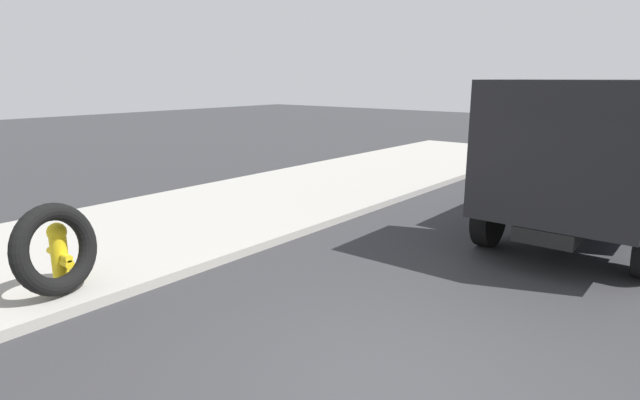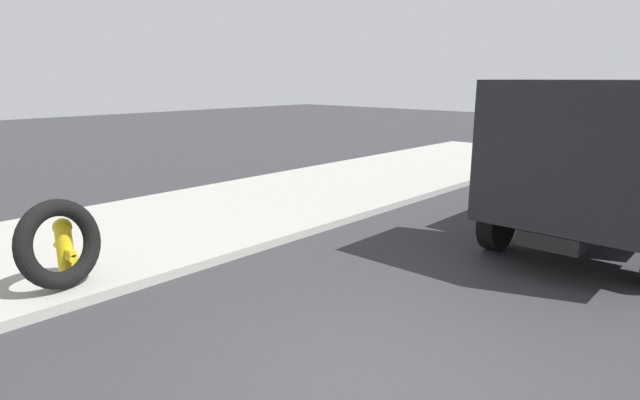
# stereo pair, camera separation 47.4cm
# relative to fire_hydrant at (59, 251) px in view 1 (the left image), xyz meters

# --- Properties ---
(ground_plane) EXTENTS (80.00, 80.00, 0.00)m
(ground_plane) POSITION_rel_fire_hydrant_xyz_m (1.00, -4.88, -0.63)
(ground_plane) COLOR #2D2D30
(sidewalk_curb) EXTENTS (36.00, 5.00, 0.15)m
(sidewalk_curb) POSITION_rel_fire_hydrant_xyz_m (1.00, 1.62, -0.55)
(sidewalk_curb) COLOR #99968E
(sidewalk_curb) RESTS_ON ground
(fire_hydrant) EXTENTS (0.27, 0.60, 0.90)m
(fire_hydrant) POSITION_rel_fire_hydrant_xyz_m (0.00, 0.00, 0.00)
(fire_hydrant) COLOR yellow
(fire_hydrant) RESTS_ON sidewalk_curb
(loose_tire) EXTENTS (1.33, 0.73, 1.28)m
(loose_tire) POSITION_rel_fire_hydrant_xyz_m (-0.19, -0.34, 0.16)
(loose_tire) COLOR black
(loose_tire) RESTS_ON sidewalk_curb
(dump_truck_blue) EXTENTS (7.02, 2.84, 3.00)m
(dump_truck_blue) POSITION_rel_fire_hydrant_xyz_m (8.10, -5.13, 0.98)
(dump_truck_blue) COLOR #1E3899
(dump_truck_blue) RESTS_ON ground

